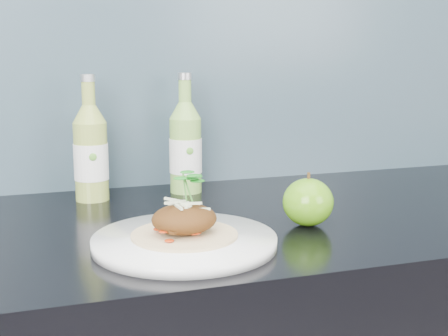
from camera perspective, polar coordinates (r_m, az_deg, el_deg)
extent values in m
cube|color=#668BA1|center=(1.29, -6.76, 13.87)|extent=(4.00, 0.02, 0.70)
cylinder|color=white|center=(0.91, -3.63, -6.71)|extent=(0.27, 0.27, 0.02)
cylinder|color=tan|center=(0.90, -3.64, -6.11)|extent=(0.15, 0.15, 0.00)
ellipsoid|color=#573110|center=(0.90, -3.66, -4.68)|extent=(0.09, 0.08, 0.04)
ellipsoid|color=#3A850E|center=(1.01, 7.69, -3.11)|extent=(0.09, 0.09, 0.08)
cylinder|color=#472D14|center=(1.00, 7.75, -0.80)|extent=(0.01, 0.00, 0.01)
cylinder|color=#95A946|center=(1.19, -12.05, 0.57)|extent=(0.07, 0.07, 0.15)
cone|color=#95A946|center=(1.18, -12.23, 4.87)|extent=(0.06, 0.06, 0.03)
cylinder|color=#95A946|center=(1.17, -12.30, 6.70)|extent=(0.02, 0.02, 0.04)
cylinder|color=silver|center=(1.17, -12.36, 8.06)|extent=(0.03, 0.03, 0.01)
cylinder|color=white|center=(1.19, -12.05, 0.60)|extent=(0.07, 0.07, 0.07)
ellipsoid|color=#59A533|center=(1.16, -11.90, 0.99)|extent=(0.01, 0.00, 0.01)
cylinder|color=#7FB54B|center=(1.23, -3.53, 1.14)|extent=(0.08, 0.08, 0.15)
cone|color=#7FB54B|center=(1.22, -3.58, 5.30)|extent=(0.06, 0.06, 0.03)
cylinder|color=#7FB54B|center=(1.22, -3.60, 7.07)|extent=(0.02, 0.02, 0.04)
cylinder|color=silver|center=(1.22, -3.61, 8.38)|extent=(0.03, 0.03, 0.01)
cylinder|color=white|center=(1.23, -3.53, 1.16)|extent=(0.08, 0.08, 0.07)
ellipsoid|color=#59A533|center=(1.20, -3.14, 1.56)|extent=(0.01, 0.00, 0.01)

